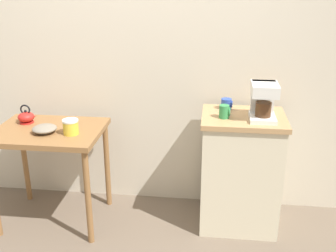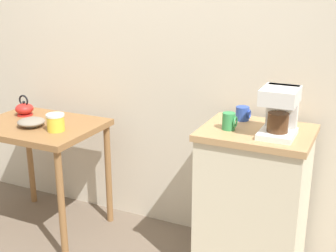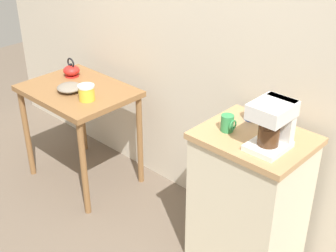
% 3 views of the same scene
% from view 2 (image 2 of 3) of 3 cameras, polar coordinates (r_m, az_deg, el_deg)
% --- Properties ---
extents(ground_plane, '(8.00, 8.00, 0.00)m').
position_cam_2_polar(ground_plane, '(3.10, -5.02, -14.76)').
color(ground_plane, '#6B5B4C').
extents(back_wall, '(4.40, 0.10, 2.80)m').
position_cam_2_polar(back_wall, '(2.95, 0.19, 12.68)').
color(back_wall, beige).
rests_on(back_wall, ground_plane).
extents(wooden_table, '(0.79, 0.61, 0.77)m').
position_cam_2_polar(wooden_table, '(3.12, -15.99, -1.58)').
color(wooden_table, olive).
rests_on(wooden_table, ground_plane).
extents(kitchen_counter, '(0.60, 0.49, 0.90)m').
position_cam_2_polar(kitchen_counter, '(2.67, 10.74, -9.61)').
color(kitchen_counter, beige).
rests_on(kitchen_counter, ground_plane).
extents(bowl_stoneware, '(0.18, 0.18, 0.06)m').
position_cam_2_polar(bowl_stoneware, '(3.02, -17.03, 0.50)').
color(bowl_stoneware, gray).
rests_on(bowl_stoneware, wooden_table).
extents(teakettle, '(0.15, 0.13, 0.15)m').
position_cam_2_polar(teakettle, '(3.29, -17.82, 2.11)').
color(teakettle, red).
rests_on(teakettle, wooden_table).
extents(canister_enamel, '(0.11, 0.11, 0.11)m').
position_cam_2_polar(canister_enamel, '(2.89, -14.14, 0.45)').
color(canister_enamel, gold).
rests_on(canister_enamel, wooden_table).
extents(coffee_maker, '(0.18, 0.22, 0.26)m').
position_cam_2_polar(coffee_maker, '(2.39, 14.09, 2.07)').
color(coffee_maker, white).
rests_on(coffee_maker, kitchen_counter).
extents(mug_blue, '(0.08, 0.08, 0.08)m').
position_cam_2_polar(mug_blue, '(2.64, 9.52, 1.58)').
color(mug_blue, '#2D4CAD').
rests_on(mug_blue, kitchen_counter).
extents(mug_tall_green, '(0.08, 0.07, 0.09)m').
position_cam_2_polar(mug_tall_green, '(2.46, 7.81, 0.60)').
color(mug_tall_green, '#338C4C').
rests_on(mug_tall_green, kitchen_counter).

